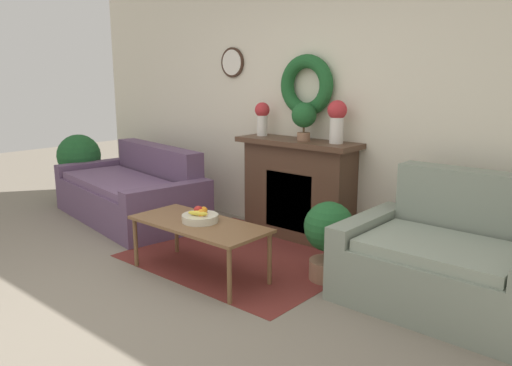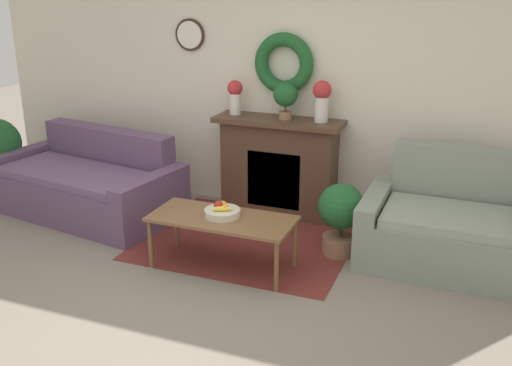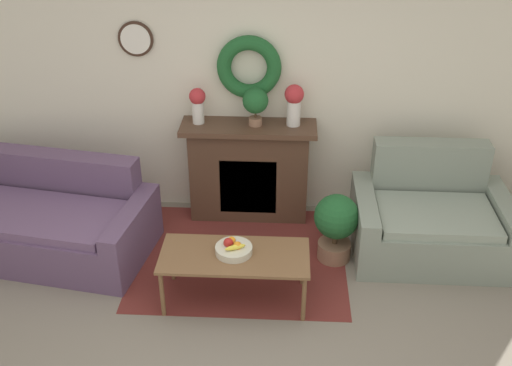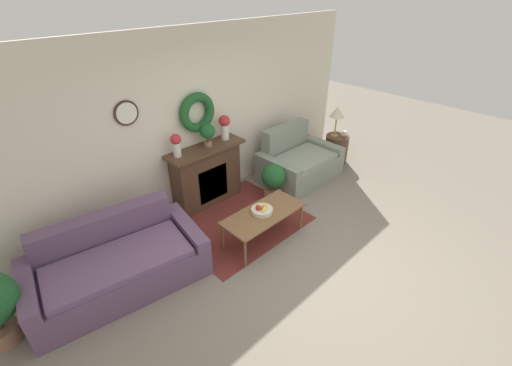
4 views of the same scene
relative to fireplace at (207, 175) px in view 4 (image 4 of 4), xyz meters
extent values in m
plane|color=gray|center=(0.04, -2.23, -0.51)|extent=(16.00, 16.00, 0.00)
cube|color=maroon|center=(-0.03, -0.74, -0.50)|extent=(1.90, 1.63, 0.01)
cube|color=beige|center=(0.04, 0.21, 0.84)|extent=(6.80, 0.06, 2.70)
cylinder|color=#382319|center=(-1.04, 0.16, 1.25)|extent=(0.32, 0.02, 0.32)
cylinder|color=white|center=(-1.04, 0.15, 1.25)|extent=(0.28, 0.01, 0.28)
torus|color=#1E5628|center=(0.00, 0.11, 1.01)|extent=(0.59, 0.13, 0.59)
cube|color=#4C3323|center=(0.00, 0.01, -0.03)|extent=(1.14, 0.34, 0.95)
cube|color=black|center=(0.00, -0.15, -0.10)|extent=(0.55, 0.02, 0.57)
cube|color=orange|center=(0.00, -0.16, -0.17)|extent=(0.44, 0.01, 0.31)
cube|color=#4C3323|center=(0.00, -0.03, 0.47)|extent=(1.28, 0.41, 0.05)
cube|color=#604766|center=(-1.88, -0.82, -0.30)|extent=(1.73, 1.03, 0.40)
cube|color=#604766|center=(-1.80, -0.33, -0.10)|extent=(1.64, 0.48, 0.81)
cube|color=#604766|center=(-2.75, -0.56, -0.23)|extent=(0.33, 1.01, 0.54)
cube|color=#604766|center=(-0.98, -0.85, -0.23)|extent=(0.33, 1.01, 0.54)
cube|color=#6A4E70|center=(-1.88, -0.82, -0.06)|extent=(1.66, 0.96, 0.08)
cube|color=gray|center=(1.69, -0.66, -0.30)|extent=(1.05, 0.77, 0.42)
cube|color=gray|center=(1.69, -0.17, -0.04)|extent=(1.05, 0.22, 0.94)
cube|color=gray|center=(1.08, -0.55, -0.23)|extent=(0.18, 0.98, 0.56)
cube|color=gray|center=(2.30, -0.56, -0.23)|extent=(0.18, 0.98, 0.56)
cube|color=gray|center=(1.69, -0.66, -0.05)|extent=(1.01, 0.71, 0.08)
cube|color=brown|center=(-0.03, -1.31, -0.07)|extent=(1.20, 0.53, 0.03)
cylinder|color=brown|center=(-0.59, -1.54, -0.29)|extent=(0.04, 0.04, 0.43)
cylinder|color=brown|center=(0.52, -1.54, -0.29)|extent=(0.04, 0.04, 0.43)
cylinder|color=brown|center=(-0.59, -1.09, -0.29)|extent=(0.04, 0.04, 0.43)
cylinder|color=brown|center=(0.52, -1.09, -0.29)|extent=(0.04, 0.04, 0.43)
cylinder|color=beige|center=(-0.04, -1.29, -0.02)|extent=(0.30, 0.30, 0.06)
sphere|color=#B2231E|center=(-0.09, -1.27, 0.03)|extent=(0.08, 0.08, 0.08)
sphere|color=orange|center=(-0.06, -1.23, 0.02)|extent=(0.06, 0.06, 0.06)
sphere|color=orange|center=(-0.01, -1.30, 0.02)|extent=(0.07, 0.07, 0.07)
ellipsoid|color=yellow|center=(-0.03, -1.33, 0.03)|extent=(0.17, 0.10, 0.04)
cylinder|color=#4C3323|center=(2.75, -0.63, -0.23)|extent=(0.45, 0.45, 0.56)
cylinder|color=#B28E42|center=(2.69, -0.58, 0.06)|extent=(0.13, 0.13, 0.02)
cylinder|color=#B28E42|center=(2.69, -0.58, 0.26)|extent=(0.03, 0.03, 0.37)
cone|color=beige|center=(2.69, -0.58, 0.54)|extent=(0.29, 0.29, 0.19)
cylinder|color=silver|center=(2.85, -0.71, 0.10)|extent=(0.08, 0.08, 0.09)
cylinder|color=silver|center=(-0.47, 0.01, 0.60)|extent=(0.11, 0.11, 0.21)
sphere|color=#B72D33|center=(-0.47, 0.01, 0.76)|extent=(0.15, 0.15, 0.15)
cylinder|color=silver|center=(0.42, 0.01, 0.61)|extent=(0.13, 0.13, 0.24)
sphere|color=#B72D33|center=(0.42, 0.01, 0.80)|extent=(0.18, 0.18, 0.18)
cylinder|color=#8E664C|center=(0.07, -0.01, 0.53)|extent=(0.13, 0.13, 0.08)
cylinder|color=#4C3823|center=(0.07, -0.01, 0.60)|extent=(0.02, 0.02, 0.07)
sphere|color=#1E5628|center=(0.07, -0.01, 0.74)|extent=(0.24, 0.24, 0.24)
cylinder|color=#8E664C|center=(-3.07, -0.61, -0.40)|extent=(0.29, 0.29, 0.21)
cylinder|color=#8E664C|center=(0.82, -0.70, -0.42)|extent=(0.30, 0.30, 0.16)
cylinder|color=#4C3823|center=(0.82, -0.70, -0.29)|extent=(0.05, 0.05, 0.11)
sphere|color=#1E5628|center=(0.82, -0.70, -0.06)|extent=(0.40, 0.40, 0.40)
camera|label=1|loc=(2.85, -3.95, 1.13)|focal=35.00mm
camera|label=2|loc=(1.88, -5.44, 1.84)|focal=42.00mm
camera|label=3|loc=(0.34, -5.16, 2.80)|focal=42.00mm
camera|label=4|loc=(-2.77, -3.97, 2.71)|focal=24.00mm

